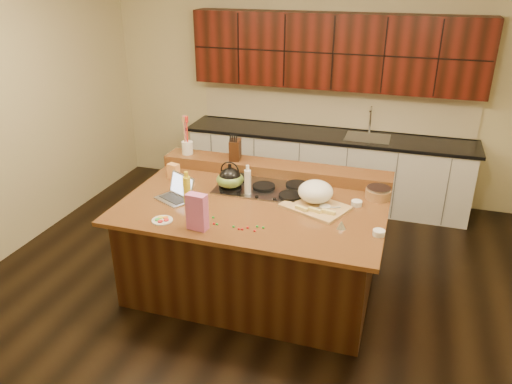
% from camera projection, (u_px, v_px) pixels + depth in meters
% --- Properties ---
extents(room, '(5.52, 5.02, 2.72)m').
position_uv_depth(room, '(254.00, 158.00, 4.43)').
color(room, black).
rests_on(room, ground).
extents(island, '(2.40, 1.60, 0.92)m').
position_uv_depth(island, '(254.00, 245.00, 4.79)').
color(island, black).
rests_on(island, ground).
extents(back_ledge, '(2.40, 0.30, 0.12)m').
position_uv_depth(back_ledge, '(275.00, 169.00, 5.19)').
color(back_ledge, black).
rests_on(back_ledge, island).
extents(cooktop, '(0.92, 0.52, 0.05)m').
position_uv_depth(cooktop, '(264.00, 188.00, 4.86)').
color(cooktop, gray).
rests_on(cooktop, island).
extents(back_counter, '(3.70, 0.66, 2.40)m').
position_uv_depth(back_counter, '(329.00, 129.00, 6.43)').
color(back_counter, silver).
rests_on(back_counter, ground).
extents(kettle, '(0.26, 0.26, 0.19)m').
position_uv_depth(kettle, '(230.00, 177.00, 4.78)').
color(kettle, black).
rests_on(kettle, cooktop).
extents(green_bowl, '(0.31, 0.31, 0.15)m').
position_uv_depth(green_bowl, '(230.00, 180.00, 4.79)').
color(green_bowl, '#57772F').
rests_on(green_bowl, cooktop).
extents(laptop, '(0.40, 0.37, 0.22)m').
position_uv_depth(laptop, '(177.00, 193.00, 4.65)').
color(laptop, '#B7B7BC').
rests_on(laptop, island).
extents(oil_bottle, '(0.09, 0.09, 0.27)m').
position_uv_depth(oil_bottle, '(187.00, 191.00, 4.51)').
color(oil_bottle, yellow).
rests_on(oil_bottle, island).
extents(vinegar_bottle, '(0.07, 0.07, 0.25)m').
position_uv_depth(vinegar_bottle, '(248.00, 183.00, 4.70)').
color(vinegar_bottle, silver).
rests_on(vinegar_bottle, island).
extents(wooden_tray, '(0.66, 0.58, 0.22)m').
position_uv_depth(wooden_tray, '(316.00, 195.00, 4.51)').
color(wooden_tray, tan).
rests_on(wooden_tray, island).
extents(ramekin_a, '(0.13, 0.13, 0.04)m').
position_uv_depth(ramekin_a, '(379.00, 233.00, 4.03)').
color(ramekin_a, white).
rests_on(ramekin_a, island).
extents(ramekin_b, '(0.13, 0.13, 0.04)m').
position_uv_depth(ramekin_b, '(325.00, 208.00, 4.44)').
color(ramekin_b, white).
rests_on(ramekin_b, island).
extents(ramekin_c, '(0.13, 0.13, 0.04)m').
position_uv_depth(ramekin_c, '(357.00, 203.00, 4.53)').
color(ramekin_c, white).
rests_on(ramekin_c, island).
extents(strainer_bowl, '(0.28, 0.28, 0.09)m').
position_uv_depth(strainer_bowl, '(378.00, 194.00, 4.66)').
color(strainer_bowl, '#996B3F').
rests_on(strainer_bowl, island).
extents(kitchen_timer, '(0.09, 0.09, 0.07)m').
position_uv_depth(kitchen_timer, '(341.00, 225.00, 4.13)').
color(kitchen_timer, silver).
rests_on(kitchen_timer, island).
extents(pink_bag, '(0.18, 0.11, 0.31)m').
position_uv_depth(pink_bag, '(197.00, 212.00, 4.08)').
color(pink_bag, '#C95E9B').
rests_on(pink_bag, island).
extents(candy_plate, '(0.22, 0.22, 0.01)m').
position_uv_depth(candy_plate, '(162.00, 220.00, 4.26)').
color(candy_plate, white).
rests_on(candy_plate, island).
extents(package_box, '(0.13, 0.10, 0.16)m').
position_uv_depth(package_box, '(174.00, 171.00, 5.09)').
color(package_box, '#F3A655').
rests_on(package_box, island).
extents(utensil_crock, '(0.12, 0.12, 0.14)m').
position_uv_depth(utensil_crock, '(187.00, 148.00, 5.40)').
color(utensil_crock, white).
rests_on(utensil_crock, back_ledge).
extents(knife_block, '(0.14, 0.19, 0.21)m').
position_uv_depth(knife_block, '(235.00, 150.00, 5.24)').
color(knife_block, black).
rests_on(knife_block, back_ledge).
extents(gumdrop_0, '(0.02, 0.02, 0.02)m').
position_uv_depth(gumdrop_0, '(255.00, 231.00, 4.09)').
color(gumdrop_0, red).
rests_on(gumdrop_0, island).
extents(gumdrop_1, '(0.02, 0.02, 0.02)m').
position_uv_depth(gumdrop_1, '(213.00, 217.00, 4.30)').
color(gumdrop_1, '#198C26').
rests_on(gumdrop_1, island).
extents(gumdrop_2, '(0.02, 0.02, 0.02)m').
position_uv_depth(gumdrop_2, '(214.00, 223.00, 4.20)').
color(gumdrop_2, red).
rests_on(gumdrop_2, island).
extents(gumdrop_3, '(0.02, 0.02, 0.02)m').
position_uv_depth(gumdrop_3, '(257.00, 226.00, 4.16)').
color(gumdrop_3, '#198C26').
rests_on(gumdrop_3, island).
extents(gumdrop_4, '(0.02, 0.02, 0.02)m').
position_uv_depth(gumdrop_4, '(239.00, 229.00, 4.12)').
color(gumdrop_4, red).
rests_on(gumdrop_4, island).
extents(gumdrop_5, '(0.02, 0.02, 0.02)m').
position_uv_depth(gumdrop_5, '(263.00, 228.00, 4.14)').
color(gumdrop_5, '#198C26').
rests_on(gumdrop_5, island).
extents(gumdrop_6, '(0.02, 0.02, 0.02)m').
position_uv_depth(gumdrop_6, '(248.00, 228.00, 4.14)').
color(gumdrop_6, red).
rests_on(gumdrop_6, island).
extents(gumdrop_7, '(0.02, 0.02, 0.02)m').
position_uv_depth(gumdrop_7, '(217.00, 224.00, 4.19)').
color(gumdrop_7, '#198C26').
rests_on(gumdrop_7, island).
extents(gumdrop_8, '(0.02, 0.02, 0.02)m').
position_uv_depth(gumdrop_8, '(242.00, 229.00, 4.11)').
color(gumdrop_8, red).
rests_on(gumdrop_8, island).
extents(gumdrop_9, '(0.02, 0.02, 0.02)m').
position_uv_depth(gumdrop_9, '(234.00, 227.00, 4.15)').
color(gumdrop_9, '#198C26').
rests_on(gumdrop_9, island).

